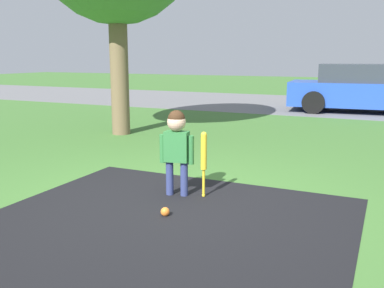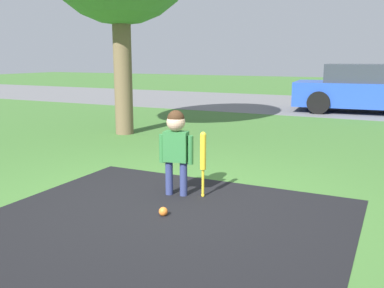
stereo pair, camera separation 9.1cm
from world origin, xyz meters
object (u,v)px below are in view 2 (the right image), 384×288
(child, at_px, (176,141))
(sports_ball, at_px, (163,211))
(baseball_bat, at_px, (203,155))
(parked_car, at_px, (365,90))

(child, relative_size, sports_ball, 10.85)
(baseball_bat, bearing_deg, child, -165.51)
(child, relative_size, parked_car, 0.24)
(parked_car, bearing_deg, baseball_bat, -101.01)
(child, bearing_deg, sports_ball, -84.10)
(baseball_bat, height_order, parked_car, parked_car)
(sports_ball, distance_m, parked_car, 9.44)
(baseball_bat, bearing_deg, sports_ball, -98.87)
(baseball_bat, bearing_deg, parked_car, 83.58)
(sports_ball, height_order, parked_car, parked_car)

